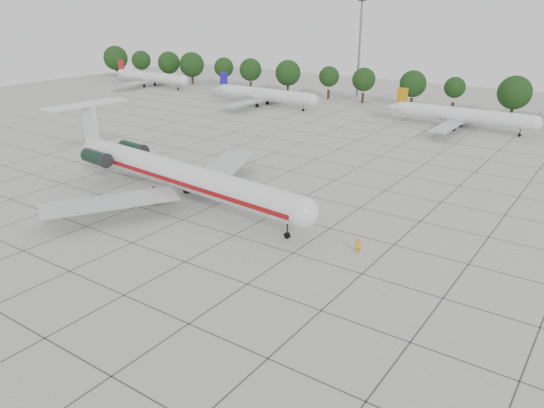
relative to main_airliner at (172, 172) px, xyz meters
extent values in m
plane|color=#AFAFA8|center=(14.05, -4.71, -3.76)|extent=(260.00, 260.00, 0.00)
cube|color=#383838|center=(14.05, 10.29, -3.75)|extent=(170.00, 170.00, 0.02)
cylinder|color=silver|center=(2.51, -0.25, -0.03)|extent=(38.50, 7.27, 3.51)
sphere|color=silver|center=(21.59, -2.14, -0.03)|extent=(3.51, 3.51, 3.51)
cone|color=silver|center=(-19.21, 1.90, -0.03)|extent=(5.65, 4.02, 3.51)
cube|color=maroon|center=(2.69, 1.52, -0.30)|extent=(37.10, 3.73, 0.59)
cube|color=maroon|center=(2.34, -2.02, -0.30)|extent=(37.10, 3.73, 0.59)
cube|color=#B7BABC|center=(0.81, 9.55, -1.47)|extent=(9.92, 16.70, 0.32)
cube|color=#B7BABC|center=(-1.08, -9.53, -1.47)|extent=(12.36, 16.24, 0.32)
cube|color=black|center=(-12.62, 3.66, 0.29)|extent=(2.47, 1.61, 0.27)
cylinder|color=black|center=(-12.55, 4.40, 0.29)|extent=(5.29, 2.52, 2.02)
cube|color=black|center=(-13.09, -1.11, 0.29)|extent=(2.47, 1.61, 0.27)
cylinder|color=black|center=(-13.16, -1.85, 0.29)|extent=(5.29, 2.52, 2.02)
cube|color=silver|center=(-18.68, 1.85, 3.69)|extent=(3.42, 0.63, 6.39)
cube|color=silver|center=(-19.43, 1.92, 6.68)|extent=(4.44, 13.03, 0.23)
cylinder|color=black|center=(19.47, -1.93, -2.75)|extent=(0.23, 0.23, 2.02)
cylinder|color=black|center=(19.47, -1.93, -3.39)|extent=(0.77, 0.37, 0.75)
cylinder|color=black|center=(-0.39, 2.82, -2.38)|extent=(0.28, 0.28, 1.92)
cylinder|color=black|center=(-0.39, 2.82, -3.23)|extent=(1.12, 0.74, 1.07)
cylinder|color=black|center=(-0.94, -2.69, -2.38)|extent=(0.28, 0.28, 1.92)
cylinder|color=black|center=(-0.94, -2.69, -3.23)|extent=(1.12, 0.74, 1.07)
imported|color=#E3A20D|center=(27.69, -0.89, -2.81)|extent=(0.82, 0.78, 1.90)
cylinder|color=silver|center=(-76.77, 68.20, -0.76)|extent=(27.20, 3.00, 3.00)
cube|color=#B7BABC|center=(-77.77, 68.20, -1.96)|extent=(3.50, 27.20, 0.25)
cube|color=#B0121D|center=(-90.21, 68.20, 1.84)|extent=(2.40, 0.25, 3.60)
cylinder|color=black|center=(-77.77, 70.40, -3.36)|extent=(0.80, 0.45, 0.80)
cylinder|color=black|center=(-77.77, 66.00, -3.36)|extent=(0.80, 0.45, 0.80)
cylinder|color=silver|center=(-28.89, 61.82, -0.76)|extent=(27.20, 3.00, 3.00)
cube|color=#B7BABC|center=(-29.89, 61.82, -1.96)|extent=(3.50, 27.20, 0.25)
cube|color=#1E0DB1|center=(-42.33, 61.82, 1.84)|extent=(2.40, 0.25, 3.60)
cylinder|color=black|center=(-29.89, 64.02, -3.36)|extent=(0.80, 0.45, 0.80)
cylinder|color=black|center=(-29.89, 59.62, -3.36)|extent=(0.80, 0.45, 0.80)
cylinder|color=silver|center=(19.63, 63.97, -0.76)|extent=(27.20, 3.00, 3.00)
cube|color=#B7BABC|center=(18.63, 63.97, -1.96)|extent=(3.50, 27.20, 0.25)
cube|color=#BF7E0B|center=(6.19, 63.97, 1.84)|extent=(2.40, 0.25, 3.60)
cylinder|color=black|center=(18.63, 66.17, -3.36)|extent=(0.80, 0.45, 0.80)
cylinder|color=black|center=(18.63, 61.77, -3.36)|extent=(0.80, 0.45, 0.80)
cylinder|color=#332114|center=(-107.35, 80.29, -2.51)|extent=(0.70, 0.70, 2.50)
sphere|color=black|center=(-107.35, 80.29, 2.24)|extent=(8.44, 8.44, 8.44)
cylinder|color=#332114|center=(-94.16, 80.29, -2.51)|extent=(0.70, 0.70, 2.50)
sphere|color=black|center=(-94.16, 80.29, 2.24)|extent=(6.44, 6.44, 6.44)
cylinder|color=#332114|center=(-80.97, 80.29, -2.51)|extent=(0.70, 0.70, 2.50)
sphere|color=black|center=(-80.97, 80.29, 2.24)|extent=(7.14, 7.14, 7.14)
cylinder|color=#332114|center=(-70.78, 80.29, -2.51)|extent=(0.70, 0.70, 2.50)
sphere|color=black|center=(-70.78, 80.29, 2.24)|extent=(7.79, 7.79, 7.79)
cylinder|color=#332114|center=(-57.59, 80.29, -2.51)|extent=(0.70, 0.70, 2.50)
sphere|color=black|center=(-57.59, 80.29, 2.24)|extent=(5.94, 5.94, 5.94)
cylinder|color=#332114|center=(-47.40, 80.29, -2.51)|extent=(0.70, 0.70, 2.50)
sphere|color=black|center=(-47.40, 80.29, 2.24)|extent=(6.57, 6.57, 6.57)
cylinder|color=#332114|center=(-34.21, 80.29, -2.51)|extent=(0.70, 0.70, 2.50)
sphere|color=black|center=(-34.21, 80.29, 2.24)|extent=(7.15, 7.15, 7.15)
cylinder|color=#332114|center=(-21.02, 80.29, -2.51)|extent=(0.70, 0.70, 2.50)
sphere|color=black|center=(-21.02, 80.29, 2.24)|extent=(5.43, 5.43, 5.43)
cylinder|color=#332114|center=(-10.83, 80.29, -2.51)|extent=(0.70, 0.70, 2.50)
sphere|color=black|center=(-10.83, 80.29, 2.24)|extent=(5.99, 5.99, 5.99)
cylinder|color=#332114|center=(2.36, 80.29, -2.51)|extent=(0.70, 0.70, 2.50)
sphere|color=black|center=(2.36, 80.29, 2.24)|extent=(6.50, 6.50, 6.50)
cylinder|color=#332114|center=(12.55, 80.29, -2.51)|extent=(0.70, 0.70, 2.50)
sphere|color=black|center=(12.55, 80.29, 2.24)|extent=(4.93, 4.93, 4.93)
cylinder|color=#332114|center=(25.74, 80.29, -2.51)|extent=(0.70, 0.70, 2.50)
sphere|color=black|center=(25.74, 80.29, 2.24)|extent=(7.40, 7.40, 7.40)
cylinder|color=slate|center=(-15.95, 87.29, 8.74)|extent=(0.56, 0.56, 25.00)
cube|color=black|center=(-15.95, 87.29, 21.44)|extent=(1.60, 1.60, 0.50)
camera|label=1|loc=(48.99, -47.44, 21.21)|focal=35.00mm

